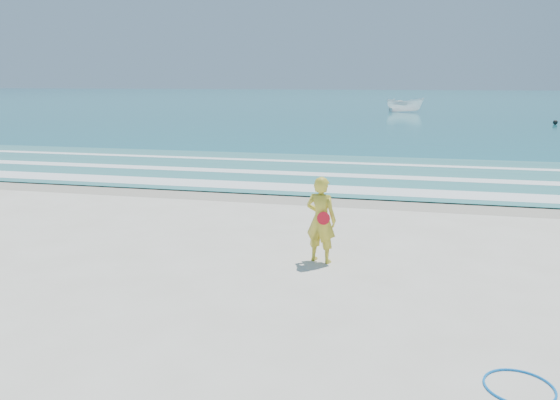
# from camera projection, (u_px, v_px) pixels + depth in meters

# --- Properties ---
(ground) EXTENTS (400.00, 400.00, 0.00)m
(ground) POSITION_uv_depth(u_px,v_px,m) (219.00, 305.00, 9.35)
(ground) COLOR silver
(ground) RESTS_ON ground
(wet_sand) EXTENTS (400.00, 2.40, 0.00)m
(wet_sand) POSITION_uv_depth(u_px,v_px,m) (311.00, 197.00, 17.91)
(wet_sand) COLOR #B2A893
(wet_sand) RESTS_ON ground
(ocean) EXTENTS (400.00, 190.00, 0.04)m
(ocean) POSITION_uv_depth(u_px,v_px,m) (395.00, 99.00, 109.15)
(ocean) COLOR #19727F
(ocean) RESTS_ON ground
(shallow) EXTENTS (400.00, 10.00, 0.01)m
(shallow) POSITION_uv_depth(u_px,v_px,m) (332.00, 172.00, 22.65)
(shallow) COLOR #59B7AD
(shallow) RESTS_ON ocean
(foam_near) EXTENTS (400.00, 1.40, 0.01)m
(foam_near) POSITION_uv_depth(u_px,v_px,m) (317.00, 188.00, 19.13)
(foam_near) COLOR white
(foam_near) RESTS_ON shallow
(foam_mid) EXTENTS (400.00, 0.90, 0.01)m
(foam_mid) POSITION_uv_depth(u_px,v_px,m) (329.00, 175.00, 21.89)
(foam_mid) COLOR white
(foam_mid) RESTS_ON shallow
(foam_far) EXTENTS (400.00, 0.60, 0.01)m
(foam_far) POSITION_uv_depth(u_px,v_px,m) (339.00, 163.00, 25.02)
(foam_far) COLOR white
(foam_far) RESTS_ON shallow
(hoop) EXTENTS (1.01, 1.01, 0.03)m
(hoop) POSITION_uv_depth(u_px,v_px,m) (519.00, 387.00, 6.85)
(hoop) COLOR blue
(hoop) RESTS_ON ground
(boat) EXTENTS (4.42, 2.05, 1.65)m
(boat) POSITION_uv_depth(u_px,v_px,m) (405.00, 105.00, 63.56)
(boat) COLOR white
(boat) RESTS_ON ocean
(buoy) EXTENTS (0.39, 0.39, 0.39)m
(buoy) POSITION_uv_depth(u_px,v_px,m) (555.00, 122.00, 46.23)
(buoy) COLOR black
(buoy) RESTS_ON ocean
(woman) EXTENTS (0.77, 0.61, 1.84)m
(woman) POSITION_uv_depth(u_px,v_px,m) (321.00, 220.00, 11.42)
(woman) COLOR gold
(woman) RESTS_ON ground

